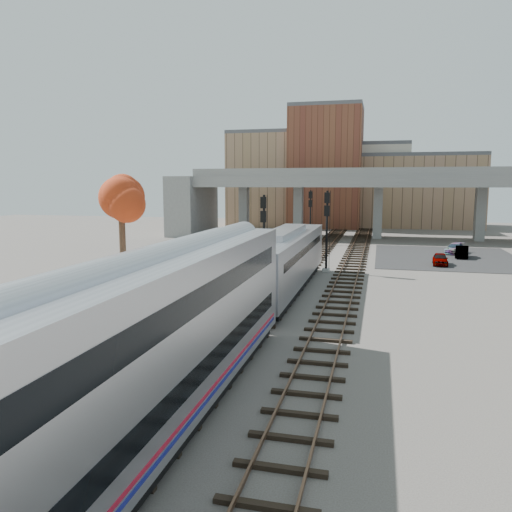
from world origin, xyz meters
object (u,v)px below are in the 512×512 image
at_px(signal_mast_near, 264,241).
at_px(coach, 116,368).
at_px(locomotive, 284,259).
at_px(signal_mast_far, 310,218).
at_px(tree, 121,198).
at_px(car_c, 455,248).
at_px(car_b, 462,252).
at_px(signal_mast_mid, 327,233).
at_px(car_a, 440,259).

bearing_deg(signal_mast_near, coach, -85.28).
distance_m(locomotive, signal_mast_far, 28.46).
distance_m(signal_mast_far, tree, 32.40).
relative_size(tree, car_c, 2.32).
xyz_separation_m(car_b, car_c, (-0.27, 3.02, -0.03)).
bearing_deg(signal_mast_mid, tree, -138.76).
bearing_deg(car_c, signal_mast_far, -177.28).
bearing_deg(signal_mast_far, coach, -87.64).
bearing_deg(tree, car_b, 42.02).
height_order(tree, car_b, tree).
bearing_deg(car_b, signal_mast_far, 162.15).
bearing_deg(tree, car_c, 45.89).
height_order(car_a, car_c, car_a).
relative_size(car_b, car_c, 0.94).
relative_size(car_a, car_c, 0.87).
bearing_deg(car_b, signal_mast_mid, -128.31).
xyz_separation_m(signal_mast_near, car_a, (13.89, 11.70, -2.59)).
height_order(signal_mast_near, tree, tree).
bearing_deg(locomotive, car_a, 50.90).
relative_size(signal_mast_far, car_c, 1.78).
bearing_deg(tree, locomotive, 14.04).
distance_m(coach, signal_mast_mid, 31.16).
distance_m(signal_mast_far, car_b, 18.73).
xyz_separation_m(signal_mast_near, signal_mast_far, (0.00, 25.55, 0.04)).
bearing_deg(coach, signal_mast_near, 94.72).
height_order(car_b, car_c, car_b).
bearing_deg(car_a, signal_mast_mid, -144.46).
xyz_separation_m(coach, signal_mast_near, (-2.10, 25.42, 0.39)).
distance_m(signal_mast_mid, signal_mast_far, 20.30).
bearing_deg(car_c, car_a, -84.90).
relative_size(signal_mast_mid, car_c, 1.83).
bearing_deg(signal_mast_far, signal_mast_mid, -78.35).
relative_size(locomotive, coach, 0.76).
bearing_deg(tree, car_a, 37.34).
distance_m(coach, car_b, 45.07).
bearing_deg(coach, tree, 118.35).
bearing_deg(signal_mast_mid, car_c, 50.05).
distance_m(car_a, car_b, 6.13).
relative_size(coach, tree, 2.88).
bearing_deg(locomotive, signal_mast_near, 126.73).
bearing_deg(signal_mast_far, car_c, -18.10).
bearing_deg(coach, signal_mast_far, 92.36).
relative_size(locomotive, car_c, 5.09).
bearing_deg(car_b, car_c, 103.96).
xyz_separation_m(car_a, car_c, (2.40, 8.53, -0.01)).
distance_m(signal_mast_near, signal_mast_far, 25.55).
distance_m(signal_mast_mid, tree, 17.23).
xyz_separation_m(coach, car_a, (11.79, 37.12, -2.20)).
bearing_deg(car_c, signal_mast_near, -108.04).
xyz_separation_m(coach, signal_mast_mid, (2.00, 31.09, 0.57)).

